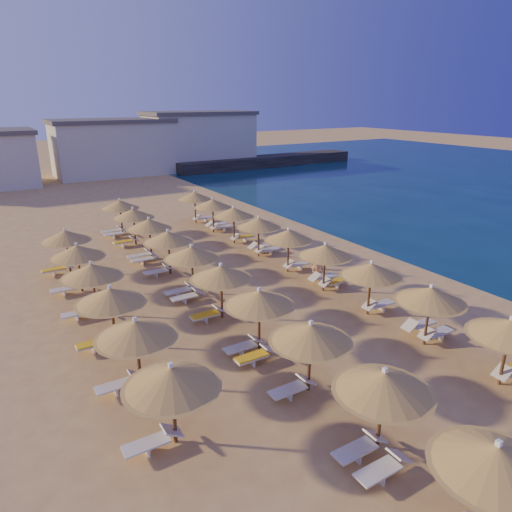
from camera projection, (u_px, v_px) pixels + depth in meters
ground at (287, 304)px, 23.00m from camera, size 220.00×220.00×0.00m
jetty at (267, 161)px, 70.11m from camera, size 30.10×4.83×1.50m
hotel_blocks at (111, 147)px, 60.58m from camera, size 45.83×10.53×8.10m
parasol_row_east at (306, 243)px, 25.29m from camera, size 2.92×32.98×2.74m
parasol_row_west at (205, 263)px, 22.27m from camera, size 2.92×32.98×2.74m
parasol_row_inland at (101, 283)px, 19.81m from camera, size 2.92×19.62×2.74m
loungers at (234, 293)px, 23.55m from camera, size 14.33×30.61×0.66m
beachgoer_a at (317, 263)px, 26.00m from camera, size 0.64×0.79×1.86m
beachgoer_b at (320, 258)px, 27.31m from camera, size 0.87×0.93×1.52m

